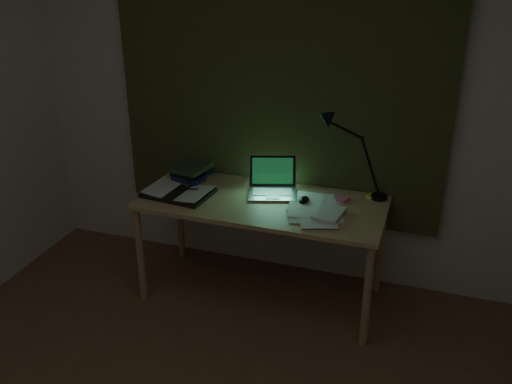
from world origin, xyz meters
TOP-DOWN VIEW (x-y plane):
  - wall_back at (0.00, 2.00)m, footprint 3.50×0.00m
  - curtain at (0.00, 1.96)m, footprint 2.20×0.06m
  - desk at (0.02, 1.58)m, footprint 1.55×0.68m
  - laptop at (0.06, 1.68)m, footprint 0.40×0.43m
  - open_textbook at (-0.53, 1.51)m, footprint 0.45×0.34m
  - book_stack at (-0.54, 1.73)m, footprint 0.23×0.27m
  - loose_papers at (0.41, 1.53)m, footprint 0.46×0.47m
  - mouse at (0.27, 1.64)m, footprint 0.07×0.10m
  - sticky_yellow at (0.67, 1.86)m, footprint 0.09×0.09m
  - sticky_pink at (0.49, 1.75)m, footprint 0.10×0.10m
  - desk_lamp at (0.71, 1.85)m, footprint 0.38×0.30m

SIDE VIEW (x-z plane):
  - desk at x=0.02m, z-range 0.00..0.71m
  - sticky_yellow at x=0.67m, z-range 0.71..0.72m
  - sticky_pink at x=0.49m, z-range 0.71..0.72m
  - loose_papers at x=0.41m, z-range 0.71..0.73m
  - open_textbook at x=-0.53m, z-range 0.71..0.74m
  - mouse at x=0.27m, z-range 0.71..0.74m
  - book_stack at x=-0.54m, z-range 0.71..0.83m
  - laptop at x=0.06m, z-range 0.71..0.93m
  - desk_lamp at x=0.71m, z-range 0.71..1.27m
  - wall_back at x=0.00m, z-range 0.00..2.50m
  - curtain at x=0.00m, z-range 0.45..2.45m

